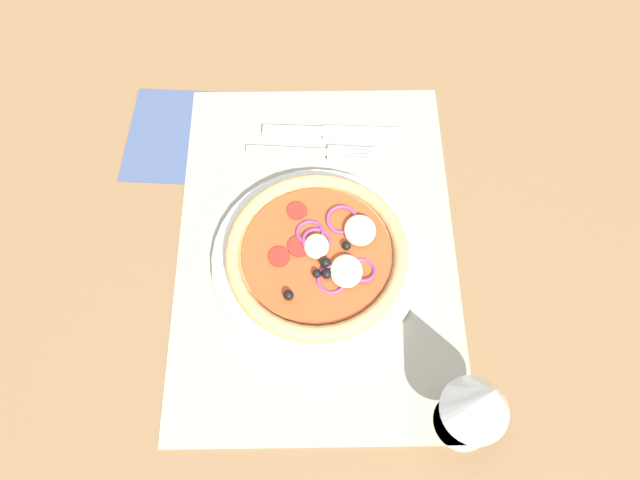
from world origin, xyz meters
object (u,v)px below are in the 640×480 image
fork (323,152)px  wine_glass (488,401)px  knife (339,132)px  napkin (183,135)px  plate (323,260)px  pizza (324,253)px

fork → wine_glass: size_ratio=1.21×
knife → napkin: (-0.13, -21.91, -0.47)cm
plate → wine_glass: wine_glass is taller
napkin → plate: bearing=44.1°
pizza → wine_glass: 26.01cm
plate → knife: bearing=172.7°
plate → wine_glass: (19.62, 15.54, 9.14)cm
fork → plate: bearing=-86.6°
plate → pizza: 1.79cm
wine_glass → knife: bearing=-161.8°
fork → napkin: size_ratio=1.13×
plate → pizza: (-0.02, 0.14, 1.78)cm
plate → napkin: (-19.94, -19.35, -0.89)cm
pizza → napkin: bearing=-135.6°
pizza → napkin: 28.01cm
pizza → fork: size_ratio=1.24×
fork → napkin: fork is taller
wine_glass → napkin: 53.70cm
fork → knife: (-3.33, 2.35, 0.03)cm
wine_glass → pizza: bearing=-141.9°
knife → wine_glass: size_ratio=1.35×
plate → wine_glass: bearing=38.4°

